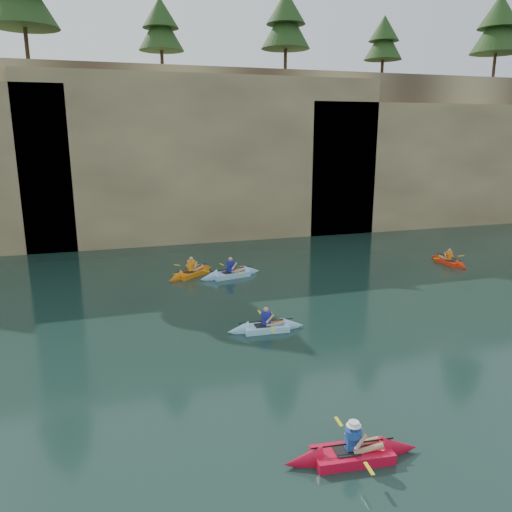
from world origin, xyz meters
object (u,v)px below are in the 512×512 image
object	(u,v)px
kayaker_ltblue_near	(266,327)
kayaker_red_far	(448,261)
main_kayaker	(352,453)
kayaker_orange	(191,273)

from	to	relation	value
kayaker_ltblue_near	kayaker_red_far	bearing A→B (deg)	29.19
main_kayaker	kayaker_ltblue_near	xyz separation A→B (m)	(0.51, 7.89, -0.01)
kayaker_orange	kayaker_ltblue_near	distance (m)	8.42
main_kayaker	kayaker_ltblue_near	bearing A→B (deg)	91.84
main_kayaker	kayaker_ltblue_near	size ratio (longest dim) A/B	1.09
kayaker_red_far	kayaker_ltblue_near	bearing A→B (deg)	112.64
kayaker_orange	kayaker_red_far	bearing A→B (deg)	-44.44
kayaker_orange	kayaker_ltblue_near	xyz separation A→B (m)	(1.40, -8.30, -0.01)
kayaker_ltblue_near	main_kayaker	bearing A→B (deg)	-90.54
main_kayaker	kayaker_orange	xyz separation A→B (m)	(-0.88, 16.20, -0.00)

